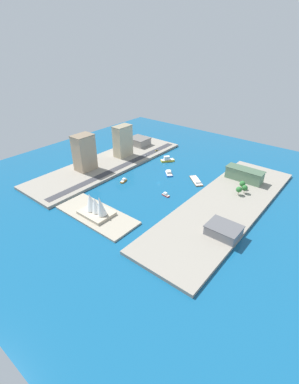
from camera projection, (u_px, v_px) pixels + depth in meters
ground_plane at (159, 183)px, 336.63m from camera, size 440.00×440.00×0.00m
quay_west at (224, 206)px, 287.99m from camera, size 70.00×240.00×3.27m
quay_east at (109, 163)px, 383.63m from camera, size 70.00×240.00×3.27m
peninsula_point at (97, 215)px, 275.29m from camera, size 87.63×36.39×2.00m
road_strip at (121, 167)px, 370.04m from camera, size 9.97×228.00×0.15m
tugboat_red at (166, 195)px, 308.88m from camera, size 10.39×4.91×3.90m
ferry_yellow_fast at (167, 160)px, 392.49m from camera, size 17.21×19.47×7.89m
catamaran_blue at (169, 173)px, 356.58m from camera, size 16.75×16.63×4.72m
water_taxi_orange at (123, 181)px, 338.47m from camera, size 6.46×12.11×3.98m
barge_flat_brown at (196, 181)px, 339.02m from camera, size 26.92×24.88×3.24m
warehouse_low_gray at (224, 230)px, 242.89m from camera, size 29.25×23.15×9.02m
apartment_midrise_tan at (84, 153)px, 351.86m from camera, size 19.55×26.24×46.43m
terminal_long_green at (244, 174)px, 332.65m from camera, size 44.80×16.50×14.75m
office_block_beige at (123, 141)px, 392.78m from camera, size 16.08×27.04×44.54m
carpark_squat_concrete at (139, 141)px, 441.07m from camera, size 30.25×27.04×11.38m
taxi_yellow_cab at (156, 150)px, 419.23m from camera, size 1.94×4.72×1.52m
van_white at (146, 155)px, 402.08m from camera, size 2.05×4.88×1.56m
traffic_light_waterfront at (136, 160)px, 380.02m from camera, size 0.36×0.36×6.50m
opera_landmark at (95, 207)px, 270.86m from camera, size 32.85×24.76×22.83m
park_tree_cluster at (242, 187)px, 307.15m from camera, size 12.56×22.23×10.01m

